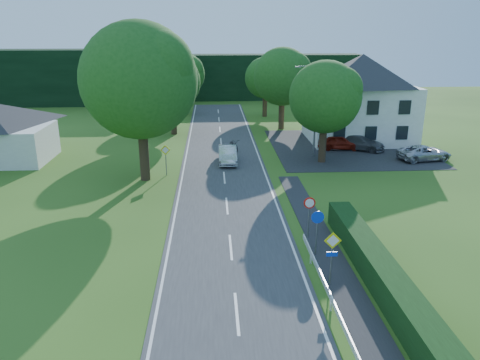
{
  "coord_description": "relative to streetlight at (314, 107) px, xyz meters",
  "views": [
    {
      "loc": [
        -0.85,
        -10.26,
        11.01
      ],
      "look_at": [
        0.86,
        18.06,
        1.76
      ],
      "focal_mm": 35.0,
      "sensor_mm": 36.0,
      "label": 1
    }
  ],
  "objects": [
    {
      "name": "tree_left_far",
      "position": [
        -13.06,
        10.0,
        -0.17
      ],
      "size": [
        7.0,
        7.0,
        8.58
      ],
      "primitive_type": null,
      "color": "#1E5218",
      "rests_on": "ground"
    },
    {
      "name": "moving_car",
      "position": [
        -7.65,
        -1.76,
        -3.71
      ],
      "size": [
        1.52,
        4.32,
        1.42
      ],
      "primitive_type": "imported",
      "rotation": [
        0.0,
        0.0,
        -0.0
      ],
      "color": "silver",
      "rests_on": "road"
    },
    {
      "name": "tree_right_back",
      "position": [
        -2.06,
        20.0,
        -0.68
      ],
      "size": [
        6.2,
        6.2,
        7.56
      ],
      "primitive_type": null,
      "color": "#1E5218",
      "rests_on": "ground"
    },
    {
      "name": "sign_speed_limit",
      "position": [
        -3.76,
        -17.03,
        -2.7
      ],
      "size": [
        0.64,
        0.11,
        2.37
      ],
      "color": "slate",
      "rests_on": "ground"
    },
    {
      "name": "sign_priority_left",
      "position": [
        -12.56,
        -5.02,
        -2.75
      ],
      "size": [
        0.78,
        0.09,
        2.44
      ],
      "color": "slate",
      "rests_on": "ground"
    },
    {
      "name": "parked_car_grey",
      "position": [
        4.88,
        2.0,
        -3.73
      ],
      "size": [
        5.07,
        4.2,
        1.38
      ],
      "primitive_type": "imported",
      "rotation": [
        0.0,
        0.0,
        1.0
      ],
      "color": "#55565B",
      "rests_on": "parking_pad"
    },
    {
      "name": "line_centre",
      "position": [
        -8.06,
        -10.0,
        -4.42
      ],
      "size": [
        0.12,
        80.0,
        0.01
      ],
      "primitive_type": null,
      "color": "white",
      "rests_on": "road"
    },
    {
      "name": "tree_main",
      "position": [
        -14.06,
        -6.0,
        1.36
      ],
      "size": [
        9.4,
        9.4,
        11.64
      ],
      "primitive_type": null,
      "color": "#1E5218",
      "rests_on": "ground"
    },
    {
      "name": "line_edge_left",
      "position": [
        -11.31,
        -10.0,
        -4.42
      ],
      "size": [
        0.12,
        80.0,
        0.01
      ],
      "primitive_type": "cube",
      "color": "white",
      "rests_on": "road"
    },
    {
      "name": "parking_pad",
      "position": [
        3.94,
        3.0,
        -4.44
      ],
      "size": [
        14.0,
        16.0,
        0.04
      ],
      "primitive_type": "cube",
      "color": "#252528",
      "rests_on": "ground"
    },
    {
      "name": "parked_car_silver_a",
      "position": [
        3.36,
        5.99,
        -3.69
      ],
      "size": [
        4.67,
        3.33,
        1.46
      ],
      "primitive_type": "imported",
      "rotation": [
        0.0,
        0.0,
        2.02
      ],
      "color": "#AAAAAE",
      "rests_on": "parking_pad"
    },
    {
      "name": "sign_roundabout",
      "position": [
        -3.76,
        -19.02,
        -2.79
      ],
      "size": [
        0.64,
        0.08,
        2.37
      ],
      "color": "slate",
      "rests_on": "ground"
    },
    {
      "name": "tree_right_mid",
      "position": [
        0.44,
        -2.0,
        -0.17
      ],
      "size": [
        7.0,
        7.0,
        8.58
      ],
      "primitive_type": null,
      "color": "#1E5218",
      "rests_on": "ground"
    },
    {
      "name": "sign_priority_right",
      "position": [
        -3.76,
        -22.02,
        -2.67
      ],
      "size": [
        0.78,
        0.09,
        2.59
      ],
      "color": "slate",
      "rests_on": "ground"
    },
    {
      "name": "house_white",
      "position": [
        5.94,
        6.0,
        -0.06
      ],
      "size": [
        10.6,
        8.4,
        8.6
      ],
      "color": "silver",
      "rests_on": "ground"
    },
    {
      "name": "parasol",
      "position": [
        1.13,
        4.68,
        -3.39
      ],
      "size": [
        2.9,
        2.93,
        2.06
      ],
      "primitive_type": "imported",
      "rotation": [
        0.0,
        0.0,
        -0.36
      ],
      "color": "#B10E2B",
      "rests_on": "parking_pad"
    },
    {
      "name": "line_edge_right",
      "position": [
        -4.81,
        -10.0,
        -4.42
      ],
      "size": [
        0.12,
        80.0,
        0.01
      ],
      "primitive_type": "cube",
      "color": "white",
      "rests_on": "road"
    },
    {
      "name": "treeline_left",
      "position": [
        -36.06,
        32.0,
        -0.46
      ],
      "size": [
        44.0,
        6.0,
        8.0
      ],
      "primitive_type": "cube",
      "color": "black",
      "rests_on": "ground"
    },
    {
      "name": "road",
      "position": [
        -8.06,
        -10.0,
        -4.44
      ],
      "size": [
        7.0,
        80.0,
        0.04
      ],
      "primitive_type": "cube",
      "color": "#373739",
      "rests_on": "ground"
    },
    {
      "name": "tree_left_back",
      "position": [
        -12.56,
        22.0,
        -0.43
      ],
      "size": [
        6.6,
        6.6,
        8.07
      ],
      "primitive_type": null,
      "color": "#1E5218",
      "rests_on": "ground"
    },
    {
      "name": "parked_car_silver_b",
      "position": [
        9.45,
        -2.0,
        -3.78
      ],
      "size": [
        4.91,
        2.86,
        1.29
      ],
      "primitive_type": "imported",
      "rotation": [
        0.0,
        0.0,
        1.74
      ],
      "color": "silver",
      "rests_on": "parking_pad"
    },
    {
      "name": "streetlight",
      "position": [
        0.0,
        0.0,
        0.0
      ],
      "size": [
        2.03,
        0.18,
        8.0
      ],
      "color": "slate",
      "rests_on": "ground"
    },
    {
      "name": "treeline_right",
      "position": [
        -0.06,
        36.0,
        -0.96
      ],
      "size": [
        30.0,
        5.0,
        7.0
      ],
      "primitive_type": "cube",
      "color": "black",
      "rests_on": "ground"
    },
    {
      "name": "tree_right_far",
      "position": [
        -1.06,
        12.0,
        0.08
      ],
      "size": [
        7.4,
        7.4,
        9.09
      ],
      "primitive_type": null,
      "color": "#1E5218",
      "rests_on": "ground"
    },
    {
      "name": "motorcycle",
      "position": [
        -6.93,
        2.28,
        -3.87
      ],
      "size": [
        1.32,
        2.22,
        1.1
      ],
      "primitive_type": "imported",
      "rotation": [
        0.0,
        0.0,
        0.3
      ],
      "color": "black",
      "rests_on": "road"
    },
    {
      "name": "parked_car_red",
      "position": [
        3.03,
        2.22,
        -3.72
      ],
      "size": [
        4.26,
        2.07,
        1.4
      ],
      "primitive_type": "imported",
      "rotation": [
        0.0,
        0.0,
        1.47
      ],
      "color": "maroon",
      "rests_on": "parking_pad"
    }
  ]
}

